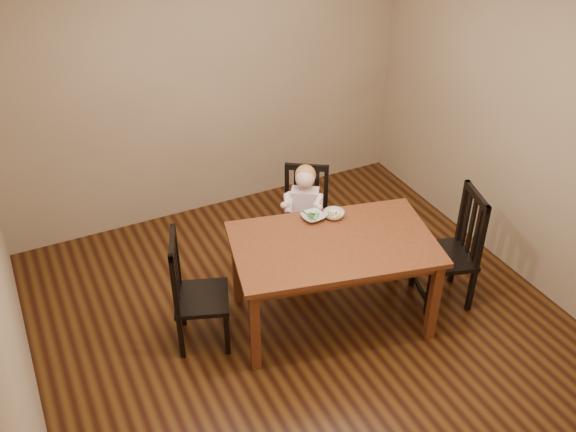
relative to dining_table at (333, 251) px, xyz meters
name	(u,v)px	position (x,y,z in m)	size (l,w,h in m)	color
room	(306,178)	(-0.23, 0.02, 0.68)	(4.01, 4.01, 2.71)	#492A0F
dining_table	(333,251)	(0.00, 0.00, 0.00)	(1.67, 1.21, 0.75)	#552713
chair_child	(305,219)	(0.17, 0.79, -0.23)	(0.53, 0.53, 0.91)	black
chair_left	(195,293)	(-1.03, 0.24, -0.21)	(0.51, 0.52, 0.96)	black
chair_right	(452,250)	(0.99, -0.20, -0.19)	(0.52, 0.53, 1.00)	black
toddler	(305,208)	(0.14, 0.75, -0.09)	(0.31, 0.38, 0.53)	white
bowl_peas	(313,217)	(0.00, 0.33, 0.11)	(0.18, 0.18, 0.04)	silver
bowl_veg	(334,214)	(0.16, 0.29, 0.11)	(0.17, 0.17, 0.05)	silver
fork	(309,217)	(-0.04, 0.32, 0.13)	(0.08, 0.12, 0.05)	silver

